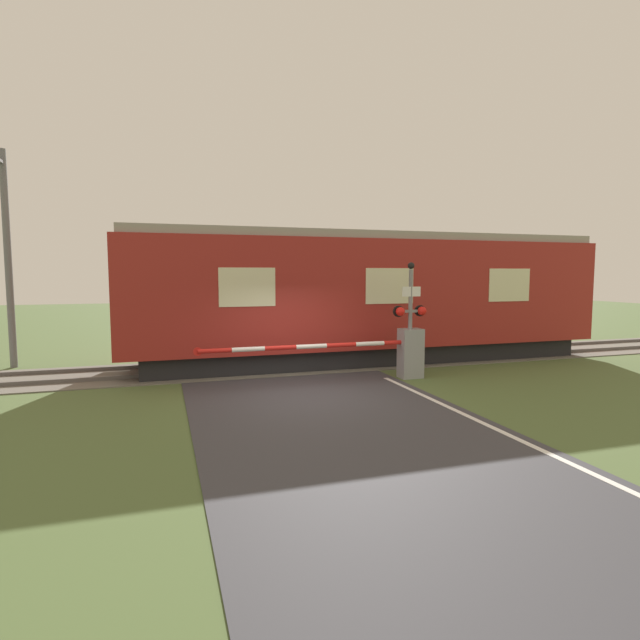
# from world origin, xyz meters

# --- Properties ---
(ground_plane) EXTENTS (80.00, 80.00, 0.00)m
(ground_plane) POSITION_xyz_m (0.00, 0.00, 0.00)
(ground_plane) COLOR #4C6033
(road_strip) EXTENTS (5.46, 20.00, 0.02)m
(road_strip) POSITION_xyz_m (0.01, -8.00, 0.01)
(road_strip) COLOR #38383D
(road_strip) RESTS_ON ground_plane
(track_bed) EXTENTS (36.00, 3.20, 0.13)m
(track_bed) POSITION_xyz_m (0.00, 3.64, 0.02)
(track_bed) COLOR #666056
(track_bed) RESTS_ON ground_plane
(train) EXTENTS (14.98, 2.97, 4.04)m
(train) POSITION_xyz_m (3.13, 3.64, 2.07)
(train) COLOR black
(train) RESTS_ON ground_plane
(crossing_barrier) EXTENTS (5.96, 0.44, 1.32)m
(crossing_barrier) POSITION_xyz_m (2.73, 0.94, 0.72)
(crossing_barrier) COLOR gray
(crossing_barrier) RESTS_ON ground_plane
(signal_post) EXTENTS (0.94, 0.26, 3.09)m
(signal_post) POSITION_xyz_m (3.14, 0.90, 1.76)
(signal_post) COLOR gray
(signal_post) RESTS_ON ground_plane
(catenary_pole) EXTENTS (0.20, 1.90, 6.37)m
(catenary_pole) POSITION_xyz_m (-7.41, 5.82, 3.34)
(catenary_pole) COLOR slate
(catenary_pole) RESTS_ON ground_plane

